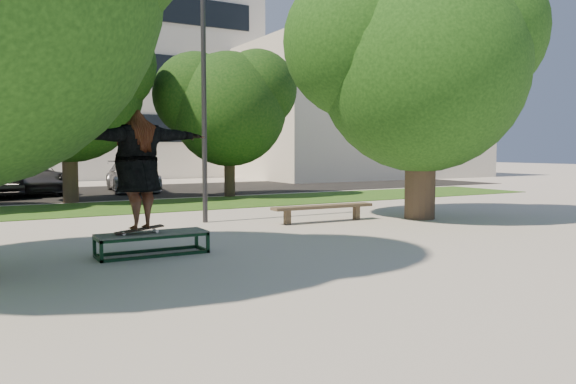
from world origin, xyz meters
TOP-DOWN VIEW (x-y plane):
  - ground at (0.00, 0.00)m, footprint 120.00×120.00m
  - grass_strip at (1.00, 9.50)m, footprint 30.00×4.00m
  - asphalt_strip at (0.00, 16.00)m, footprint 40.00×8.00m
  - tree_right at (5.92, 3.08)m, footprint 6.24×5.33m
  - bg_tree_mid at (-1.08, 12.08)m, footprint 5.76×4.92m
  - bg_tree_right at (4.43, 11.57)m, footprint 5.04×4.31m
  - lamppost at (1.00, 5.00)m, footprint 0.25×0.15m
  - side_building at (18.00, 22.00)m, footprint 15.00×10.00m
  - grind_box at (-1.30, 1.49)m, footprint 1.80×0.60m
  - skater_rig at (-1.51, 1.49)m, footprint 2.46×1.07m
  - bench at (3.50, 3.65)m, footprint 2.69×0.42m
  - car_grey at (-1.85, 16.50)m, footprint 2.61×4.92m
  - car_silver_b at (2.01, 15.88)m, footprint 2.33×4.70m

SIDE VIEW (x-z plane):
  - ground at x=0.00m, z-range 0.00..0.00m
  - asphalt_strip at x=0.00m, z-range 0.00..0.01m
  - grass_strip at x=1.00m, z-range 0.00..0.02m
  - grind_box at x=-1.30m, z-range 0.00..0.38m
  - bench at x=3.50m, z-range 0.14..0.55m
  - car_silver_b at x=2.01m, z-range 0.00..1.31m
  - car_grey at x=-1.85m, z-range 0.00..1.32m
  - skater_rig at x=-1.51m, z-range 0.41..2.43m
  - lamppost at x=1.00m, z-range 0.10..6.21m
  - bg_tree_right at x=4.43m, z-range 0.77..6.21m
  - side_building at x=18.00m, z-range 0.00..8.00m
  - bg_tree_mid at x=-1.08m, z-range 0.90..7.14m
  - tree_right at x=5.92m, z-range 0.84..7.35m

